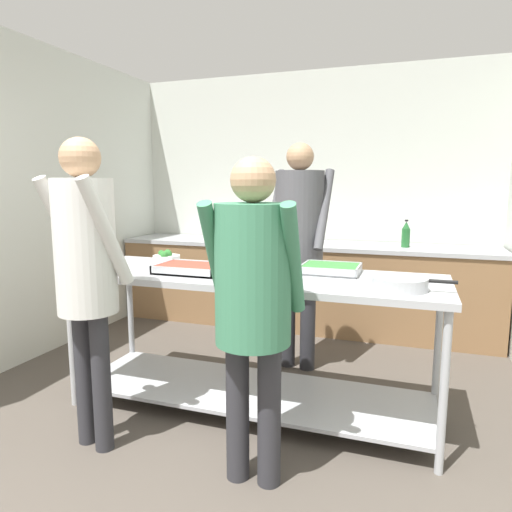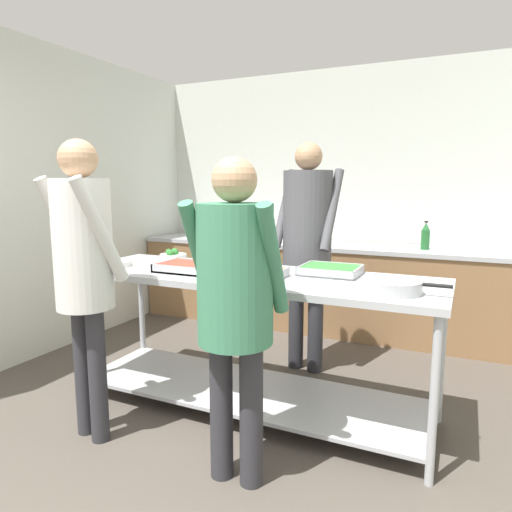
# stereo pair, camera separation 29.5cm
# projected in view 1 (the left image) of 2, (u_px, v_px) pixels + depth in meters

# --- Properties ---
(wall_rear) EXTENTS (3.96, 0.06, 2.65)m
(wall_rear) POSITION_uv_depth(u_px,v_px,m) (309.00, 198.00, 4.95)
(wall_rear) COLOR silver
(wall_rear) RESTS_ON ground_plane
(wall_left) EXTENTS (0.06, 3.81, 2.65)m
(wall_left) POSITION_uv_depth(u_px,v_px,m) (36.00, 202.00, 3.86)
(wall_left) COLOR silver
(wall_left) RESTS_ON ground_plane
(back_counter) EXTENTS (3.80, 0.65, 0.88)m
(back_counter) POSITION_uv_depth(u_px,v_px,m) (300.00, 284.00, 4.74)
(back_counter) COLOR olive
(back_counter) RESTS_ON ground_plane
(serving_counter) EXTENTS (2.38, 0.77, 0.91)m
(serving_counter) POSITION_uv_depth(u_px,v_px,m) (251.00, 319.00, 2.92)
(serving_counter) COLOR #ADAFB5
(serving_counter) RESTS_ON ground_plane
(plate_stack) EXTENTS (0.26, 0.26, 0.04)m
(plate_stack) POSITION_uv_depth(u_px,v_px,m) (105.00, 266.00, 3.06)
(plate_stack) COLOR white
(plate_stack) RESTS_ON serving_counter
(broccoli_bowl) EXTENTS (0.19, 0.19, 0.09)m
(broccoli_bowl) POSITION_uv_depth(u_px,v_px,m) (166.00, 258.00, 3.30)
(broccoli_bowl) COLOR silver
(broccoli_bowl) RESTS_ON serving_counter
(serving_tray_greens) EXTENTS (0.43, 0.30, 0.05)m
(serving_tray_greens) POSITION_uv_depth(u_px,v_px,m) (191.00, 269.00, 2.92)
(serving_tray_greens) COLOR #ADAFB5
(serving_tray_greens) RESTS_ON serving_counter
(serving_tray_vegetables) EXTENTS (0.38, 0.28, 0.05)m
(serving_tray_vegetables) POSITION_uv_depth(u_px,v_px,m) (255.00, 273.00, 2.77)
(serving_tray_vegetables) COLOR #ADAFB5
(serving_tray_vegetables) RESTS_ON serving_counter
(serving_tray_roast) EXTENTS (0.36, 0.31, 0.05)m
(serving_tray_roast) POSITION_uv_depth(u_px,v_px,m) (331.00, 269.00, 2.91)
(serving_tray_roast) COLOR #ADAFB5
(serving_tray_roast) RESTS_ON serving_counter
(sauce_pan) EXTENTS (0.43, 0.29, 0.07)m
(sauce_pan) POSITION_uv_depth(u_px,v_px,m) (400.00, 283.00, 2.43)
(sauce_pan) COLOR #ADAFB5
(sauce_pan) RESTS_ON serving_counter
(guest_serving_left) EXTENTS (0.46, 0.36, 1.59)m
(guest_serving_left) POSITION_uv_depth(u_px,v_px,m) (253.00, 290.00, 2.14)
(guest_serving_left) COLOR #2D2D33
(guest_serving_left) RESTS_ON ground_plane
(guest_serving_right) EXTENTS (0.47, 0.40, 1.71)m
(guest_serving_right) POSITION_uv_depth(u_px,v_px,m) (86.00, 260.00, 2.43)
(guest_serving_right) COLOR #2D2D33
(guest_serving_right) RESTS_ON ground_plane
(cook_behind_counter) EXTENTS (0.50, 0.38, 1.78)m
(cook_behind_counter) POSITION_uv_depth(u_px,v_px,m) (299.00, 232.00, 3.54)
(cook_behind_counter) COLOR #2D2D33
(cook_behind_counter) RESTS_ON ground_plane
(water_bottle) EXTENTS (0.08, 0.08, 0.26)m
(water_bottle) POSITION_uv_depth(u_px,v_px,m) (406.00, 235.00, 4.30)
(water_bottle) COLOR #23602D
(water_bottle) RESTS_ON back_counter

